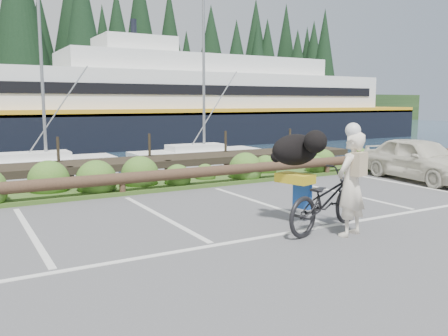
{
  "coord_description": "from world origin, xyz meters",
  "views": [
    {
      "loc": [
        -3.72,
        -7.22,
        2.41
      ],
      "look_at": [
        0.95,
        0.95,
        1.1
      ],
      "focal_mm": 38.0,
      "sensor_mm": 36.0,
      "label": 1
    }
  ],
  "objects": [
    {
      "name": "vegetation_strip",
      "position": [
        0.0,
        5.3,
        0.05
      ],
      "size": [
        34.0,
        1.6,
        0.1
      ],
      "primitive_type": "cube",
      "color": "#3D5B21",
      "rests_on": "ground"
    },
    {
      "name": "ground",
      "position": [
        0.0,
        0.0,
        0.0
      ],
      "size": [
        72.0,
        72.0,
        0.0
      ],
      "primitive_type": "plane",
      "color": "#4D4D50"
    },
    {
      "name": "bicycle",
      "position": [
        2.29,
        -0.57,
        0.59
      ],
      "size": [
        2.36,
        1.34,
        1.17
      ],
      "primitive_type": "imported",
      "rotation": [
        0.0,
        0.0,
        1.84
      ],
      "color": "black",
      "rests_on": "ground"
    },
    {
      "name": "dog",
      "position": [
        2.1,
        0.12,
        1.48
      ],
      "size": [
        0.79,
        1.17,
        0.62
      ],
      "primitive_type": "ellipsoid",
      "rotation": [
        0.0,
        0.0,
        1.84
      ],
      "color": "black",
      "rests_on": "bicycle"
    },
    {
      "name": "cyclist",
      "position": [
        2.43,
        -1.07,
        0.95
      ],
      "size": [
        0.79,
        0.62,
        1.9
      ],
      "primitive_type": "imported",
      "rotation": [
        0.0,
        0.0,
        3.41
      ],
      "color": "#F2E4CD",
      "rests_on": "ground"
    },
    {
      "name": "log_rail",
      "position": [
        0.0,
        4.6,
        0.0
      ],
      "size": [
        32.0,
        0.3,
        0.6
      ],
      "primitive_type": null,
      "color": "#443021",
      "rests_on": "ground"
    },
    {
      "name": "parked_car",
      "position": [
        8.76,
        2.4,
        0.67
      ],
      "size": [
        2.05,
        4.09,
        1.34
      ],
      "primitive_type": "imported",
      "rotation": [
        0.0,
        0.0,
        -0.12
      ],
      "color": "beige",
      "rests_on": "ground"
    }
  ]
}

